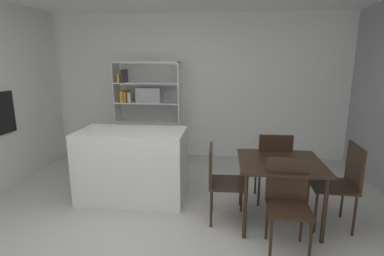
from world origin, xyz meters
name	(u,v)px	position (x,y,z in m)	size (l,w,h in m)	color
ground_plane	(148,239)	(0.00, 0.00, 0.00)	(8.40, 8.40, 0.00)	beige
back_partition	(185,87)	(0.00, 2.91, 1.33)	(6.12, 0.06, 2.67)	white
kitchen_island	(133,165)	(-0.44, 0.94, 0.47)	(1.39, 0.73, 0.94)	silver
open_bookshelf	(145,110)	(-0.69, 2.55, 0.95)	(1.19, 0.37, 1.81)	white
dining_table	(280,168)	(1.39, 0.51, 0.65)	(0.90, 0.86, 0.74)	black
dining_chair_far	(273,163)	(1.39, 0.96, 0.55)	(0.41, 0.43, 0.95)	black
dining_chair_window_side	(343,178)	(2.06, 0.50, 0.56)	(0.47, 0.47, 0.95)	black
dining_chair_near	(288,197)	(1.39, 0.05, 0.53)	(0.42, 0.43, 0.89)	black
dining_chair_island_side	(220,176)	(0.72, 0.50, 0.53)	(0.43, 0.45, 0.88)	black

